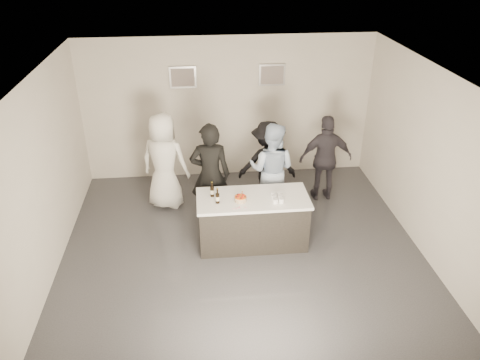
{
  "coord_description": "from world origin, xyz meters",
  "views": [
    {
      "loc": [
        -0.68,
        -6.26,
        4.82
      ],
      "look_at": [
        0.0,
        0.5,
        1.15
      ],
      "focal_mm": 35.0,
      "sensor_mm": 36.0,
      "label": 1
    }
  ],
  "objects": [
    {
      "name": "person_main_black",
      "position": [
        -0.47,
        1.05,
        0.98
      ],
      "size": [
        0.74,
        0.51,
        1.95
      ],
      "primitive_type": "imported",
      "rotation": [
        0.0,
        0.0,
        3.08
      ],
      "color": "black",
      "rests_on": "ground"
    },
    {
      "name": "picture_right",
      "position": [
        0.9,
        2.97,
        2.2
      ],
      "size": [
        0.54,
        0.04,
        0.44
      ],
      "primitive_type": "cube",
      "color": "#B2B2B7",
      "rests_on": "wall_back"
    },
    {
      "name": "beer_bottle_b",
      "position": [
        -0.39,
        0.22,
        1.03
      ],
      "size": [
        0.07,
        0.07,
        0.26
      ],
      "primitive_type": "cylinder",
      "color": "black",
      "rests_on": "bar_counter"
    },
    {
      "name": "person_guest_back",
      "position": [
        0.64,
        1.65,
        0.85
      ],
      "size": [
        1.14,
        0.71,
        1.71
      ],
      "primitive_type": "imported",
      "rotation": [
        0.0,
        0.0,
        3.07
      ],
      "color": "black",
      "rests_on": "ground"
    },
    {
      "name": "cake",
      "position": [
        -0.02,
        0.24,
        0.94
      ],
      "size": [
        0.2,
        0.2,
        0.08
      ],
      "primitive_type": "cylinder",
      "color": "orange",
      "rests_on": "bar_counter"
    },
    {
      "name": "person_guest_left",
      "position": [
        -1.31,
        1.76,
        0.94
      ],
      "size": [
        1.07,
        0.88,
        1.88
      ],
      "primitive_type": "imported",
      "rotation": [
        0.0,
        0.0,
        2.79
      ],
      "color": "white",
      "rests_on": "ground"
    },
    {
      "name": "candles",
      "position": [
        -0.04,
        0.03,
        0.9
      ],
      "size": [
        0.24,
        0.08,
        0.01
      ],
      "primitive_type": "cube",
      "color": "pink",
      "rests_on": "bar_counter"
    },
    {
      "name": "tumbler_cluster",
      "position": [
        0.59,
        0.23,
        0.94
      ],
      "size": [
        0.19,
        0.3,
        0.08
      ],
      "primitive_type": "cube",
      "color": "gold",
      "rests_on": "bar_counter"
    },
    {
      "name": "bar_counter",
      "position": [
        0.2,
        0.34,
        0.45
      ],
      "size": [
        1.86,
        0.86,
        0.9
      ],
      "primitive_type": "cube",
      "color": "white",
      "rests_on": "ground"
    },
    {
      "name": "person_guest_right",
      "position": [
        1.8,
        1.72,
        0.87
      ],
      "size": [
        1.03,
        0.44,
        1.75
      ],
      "primitive_type": "imported",
      "rotation": [
        0.0,
        0.0,
        3.13
      ],
      "color": "#332F38",
      "rests_on": "ground"
    },
    {
      "name": "ceiling",
      "position": [
        0.0,
        0.0,
        3.0
      ],
      "size": [
        6.0,
        6.0,
        0.0
      ],
      "primitive_type": "plane",
      "rotation": [
        3.14,
        0.0,
        0.0
      ],
      "color": "white"
    },
    {
      "name": "wall_back",
      "position": [
        0.0,
        3.0,
        1.5
      ],
      "size": [
        6.0,
        0.04,
        3.0
      ],
      "primitive_type": "cube",
      "color": "beige",
      "rests_on": "ground"
    },
    {
      "name": "wall_left",
      "position": [
        -3.0,
        0.0,
        1.5
      ],
      "size": [
        0.04,
        6.0,
        3.0
      ],
      "primitive_type": "cube",
      "color": "beige",
      "rests_on": "ground"
    },
    {
      "name": "person_main_blue",
      "position": [
        0.66,
        1.3,
        0.9
      ],
      "size": [
        1.08,
        0.98,
        1.81
      ],
      "primitive_type": "imported",
      "rotation": [
        0.0,
        0.0,
        2.73
      ],
      "color": "silver",
      "rests_on": "ground"
    },
    {
      "name": "picture_left",
      "position": [
        -0.9,
        2.97,
        2.2
      ],
      "size": [
        0.54,
        0.04,
        0.44
      ],
      "primitive_type": "cube",
      "color": "#B2B2B7",
      "rests_on": "wall_back"
    },
    {
      "name": "wall_front",
      "position": [
        0.0,
        -3.0,
        1.5
      ],
      "size": [
        6.0,
        0.04,
        3.0
      ],
      "primitive_type": "cube",
      "color": "beige",
      "rests_on": "ground"
    },
    {
      "name": "beer_bottle_a",
      "position": [
        -0.47,
        0.44,
        1.03
      ],
      "size": [
        0.07,
        0.07,
        0.26
      ],
      "primitive_type": "cylinder",
      "color": "black",
      "rests_on": "bar_counter"
    },
    {
      "name": "floor",
      "position": [
        0.0,
        0.0,
        0.0
      ],
      "size": [
        6.0,
        6.0,
        0.0
      ],
      "primitive_type": "plane",
      "color": "#3D3D42",
      "rests_on": "ground"
    },
    {
      "name": "wall_right",
      "position": [
        3.0,
        0.0,
        1.5
      ],
      "size": [
        0.04,
        6.0,
        3.0
      ],
      "primitive_type": "cube",
      "color": "beige",
      "rests_on": "ground"
    }
  ]
}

